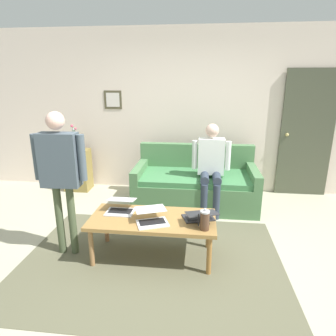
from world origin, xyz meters
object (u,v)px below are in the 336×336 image
at_px(interior_door, 306,134).
at_px(laptop_center, 199,216).
at_px(side_shelf, 78,170).
at_px(french_press, 205,220).
at_px(flower_vase, 75,140).
at_px(couch, 195,185).
at_px(person_seated, 211,163).
at_px(coffee_table, 153,222).
at_px(person_standing, 60,167).
at_px(laptop_right, 121,208).
at_px(laptop_left, 152,218).

height_order(interior_door, laptop_center, interior_door).
height_order(laptop_center, side_shelf, side_shelf).
bearing_deg(french_press, flower_vase, -43.68).
bearing_deg(couch, laptop_center, 92.96).
xyz_separation_m(laptop_center, person_seated, (-0.14, -1.28, 0.22)).
bearing_deg(french_press, coffee_table, -19.51).
bearing_deg(french_press, person_standing, -6.11).
relative_size(couch, side_shelf, 2.53).
distance_m(couch, coffee_table, 1.57).
relative_size(coffee_table, person_standing, 0.85).
bearing_deg(laptop_right, person_standing, 14.75).
height_order(laptop_right, flower_vase, flower_vase).
distance_m(side_shelf, person_seated, 2.40).
distance_m(laptop_right, side_shelf, 2.20).
bearing_deg(laptop_center, side_shelf, -41.51).
distance_m(laptop_center, laptop_right, 0.88).
bearing_deg(coffee_table, person_seated, -116.35).
xyz_separation_m(laptop_left, laptop_center, (-0.49, -0.11, -0.00)).
distance_m(laptop_center, flower_vase, 2.89).
height_order(flower_vase, person_seated, person_seated).
bearing_deg(french_press, person_seated, -93.55).
height_order(flower_vase, person_standing, person_standing).
bearing_deg(laptop_left, side_shelf, -50.42).
xyz_separation_m(interior_door, laptop_left, (2.17, 2.23, -0.52)).
bearing_deg(laptop_center, laptop_left, 12.43).
relative_size(interior_door, side_shelf, 2.83).
bearing_deg(laptop_center, flower_vase, -41.46).
relative_size(laptop_center, person_seated, 0.31).
distance_m(french_press, person_seated, 1.49).
bearing_deg(interior_door, laptop_right, 38.26).
distance_m(laptop_left, french_press, 0.55).
bearing_deg(interior_door, person_standing, 34.68).
xyz_separation_m(interior_door, side_shelf, (3.83, 0.23, -0.66)).
bearing_deg(flower_vase, coffee_table, 130.93).
bearing_deg(flower_vase, person_standing, 109.79).
relative_size(side_shelf, person_standing, 0.46).
bearing_deg(person_seated, interior_door, -151.15).
bearing_deg(couch, person_seated, 134.13).
bearing_deg(side_shelf, person_standing, 109.70).
bearing_deg(flower_vase, interior_door, -176.55).
bearing_deg(laptop_right, person_seated, -131.02).
height_order(laptop_center, french_press, french_press).
bearing_deg(laptop_right, coffee_table, 162.51).
relative_size(interior_door, laptop_center, 5.08).
bearing_deg(french_press, side_shelf, -43.73).
height_order(couch, side_shelf, couch).
bearing_deg(interior_door, french_press, 54.95).
distance_m(laptop_right, person_standing, 0.78).
xyz_separation_m(couch, side_shelf, (2.06, -0.39, 0.06)).
distance_m(laptop_right, flower_vase, 2.23).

